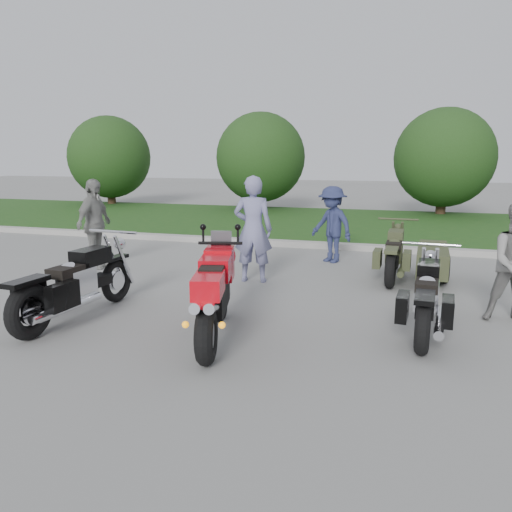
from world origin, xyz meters
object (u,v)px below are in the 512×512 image
(person_denim, at_px, (332,225))
(person_back, at_px, (94,224))
(cruiser_left, at_px, (73,287))
(cruiser_sidecar, at_px, (416,259))
(sportbike_red, at_px, (214,292))
(cruiser_right, at_px, (426,301))
(person_stripe, at_px, (253,229))

(person_denim, height_order, person_back, person_back)
(cruiser_left, distance_m, cruiser_sidecar, 5.98)
(cruiser_sidecar, bearing_deg, cruiser_left, -138.79)
(sportbike_red, relative_size, cruiser_left, 0.89)
(cruiser_right, relative_size, person_denim, 1.40)
(cruiser_sidecar, bearing_deg, person_back, -171.09)
(cruiser_right, bearing_deg, cruiser_sidecar, 95.58)
(person_back, bearing_deg, person_stripe, -93.47)
(person_stripe, distance_m, person_back, 3.45)
(cruiser_sidecar, distance_m, person_stripe, 3.07)
(cruiser_left, xyz_separation_m, cruiser_right, (4.74, 0.84, -0.04))
(sportbike_red, bearing_deg, person_back, 126.26)
(cruiser_right, bearing_deg, person_denim, 117.74)
(sportbike_red, bearing_deg, person_denim, 67.64)
(cruiser_right, distance_m, person_back, 6.79)
(cruiser_left, relative_size, person_stripe, 1.28)
(cruiser_left, xyz_separation_m, cruiser_sidecar, (4.66, 3.74, -0.08))
(cruiser_right, distance_m, person_stripe, 3.63)
(cruiser_right, bearing_deg, cruiser_left, -165.97)
(person_stripe, bearing_deg, sportbike_red, 91.16)
(sportbike_red, distance_m, cruiser_sidecar, 4.62)
(sportbike_red, xyz_separation_m, person_denim, (0.73, 5.14, 0.20))
(sportbike_red, distance_m, person_back, 5.00)
(sportbike_red, bearing_deg, cruiser_left, 161.70)
(cruiser_left, height_order, person_stripe, person_stripe)
(cruiser_left, distance_m, cruiser_right, 4.81)
(sportbike_red, relative_size, cruiser_sidecar, 0.97)
(cruiser_sidecar, xyz_separation_m, person_denim, (-1.74, 1.24, 0.41))
(cruiser_left, height_order, person_back, person_back)
(cruiser_sidecar, bearing_deg, person_stripe, -160.71)
(cruiser_left, height_order, cruiser_sidecar, cruiser_left)
(person_denim, bearing_deg, sportbike_red, -64.29)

